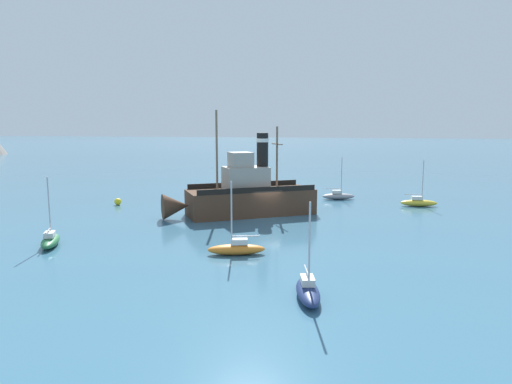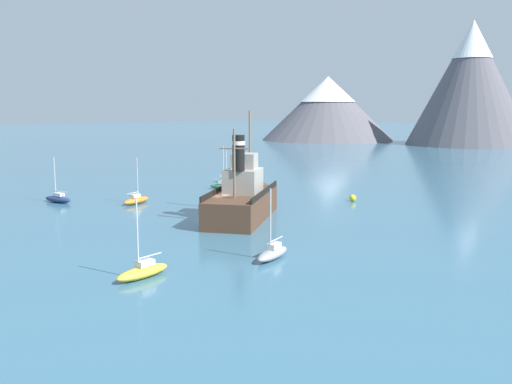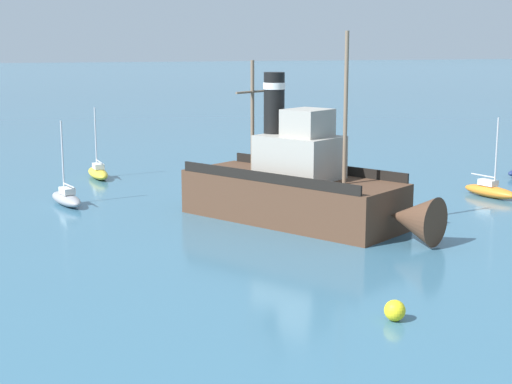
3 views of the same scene
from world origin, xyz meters
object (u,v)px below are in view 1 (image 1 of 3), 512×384
object	(u,v)px
mooring_buoy	(118,202)
sailboat_orange	(237,248)
old_tugboat	(245,196)
sailboat_green	(50,240)
sailboat_yellow	(419,202)
sailboat_grey	(338,196)
sailboat_navy	(308,290)

from	to	relation	value
mooring_buoy	sailboat_orange	bearing A→B (deg)	-130.60
old_tugboat	mooring_buoy	world-z (taller)	old_tugboat
sailboat_green	sailboat_orange	bearing A→B (deg)	-85.36
sailboat_orange	sailboat_green	bearing A→B (deg)	94.64
sailboat_orange	sailboat_yellow	xyz separation A→B (m)	(22.36, -13.57, 0.00)
sailboat_yellow	sailboat_grey	xyz separation A→B (m)	(2.62, 8.59, 0.00)
old_tugboat	sailboat_yellow	world-z (taller)	old_tugboat
sailboat_navy	mooring_buoy	bearing A→B (deg)	46.90
sailboat_green	mooring_buoy	world-z (taller)	sailboat_green
sailboat_yellow	mooring_buoy	world-z (taller)	sailboat_yellow
sailboat_orange	sailboat_navy	size ratio (longest dim) A/B	1.00
sailboat_yellow	sailboat_grey	bearing A→B (deg)	73.02
sailboat_orange	sailboat_grey	xyz separation A→B (m)	(24.98, -4.98, 0.00)
old_tugboat	sailboat_navy	size ratio (longest dim) A/B	2.84
sailboat_yellow	mooring_buoy	distance (m)	32.20
sailboat_navy	sailboat_green	distance (m)	19.86
sailboat_navy	sailboat_grey	xyz separation A→B (m)	(31.64, 0.64, 0.00)
sailboat_orange	mooring_buoy	size ratio (longest dim) A/B	6.64
sailboat_navy	mooring_buoy	world-z (taller)	sailboat_navy
sailboat_green	mooring_buoy	size ratio (longest dim) A/B	6.64
sailboat_orange	mooring_buoy	xyz separation A→B (m)	(15.30, 17.85, -0.06)
sailboat_green	mooring_buoy	xyz separation A→B (m)	(16.39, 4.41, -0.06)
sailboat_orange	sailboat_yellow	size ratio (longest dim) A/B	1.00
old_tugboat	sailboat_grey	xyz separation A→B (m)	(11.55, -8.12, -1.40)
sailboat_navy	sailboat_green	world-z (taller)	same
old_tugboat	sailboat_yellow	distance (m)	19.00
sailboat_yellow	old_tugboat	bearing A→B (deg)	118.09
sailboat_orange	sailboat_green	size ratio (longest dim) A/B	1.00
mooring_buoy	old_tugboat	bearing A→B (deg)	-97.23
sailboat_green	sailboat_yellow	bearing A→B (deg)	-49.04
sailboat_yellow	mooring_buoy	size ratio (longest dim) A/B	6.64
old_tugboat	sailboat_green	world-z (taller)	old_tugboat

